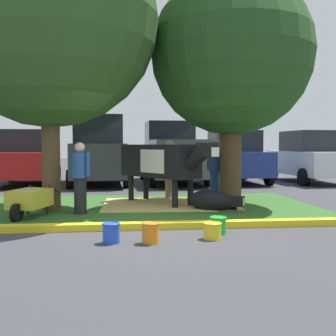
% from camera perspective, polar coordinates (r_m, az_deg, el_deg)
% --- Properties ---
extents(ground_plane, '(80.00, 80.00, 0.00)m').
position_cam_1_polar(ground_plane, '(7.88, -3.29, -7.79)').
color(ground_plane, '#38383D').
extents(grass_island, '(8.04, 4.91, 0.02)m').
position_cam_1_polar(grass_island, '(10.30, -2.92, -5.16)').
color(grass_island, '#2D5B23').
rests_on(grass_island, ground).
extents(curb_yellow, '(9.24, 0.24, 0.12)m').
position_cam_1_polar(curb_yellow, '(7.73, -1.65, -7.55)').
color(curb_yellow, yellow).
rests_on(curb_yellow, ground).
extents(hay_bedding, '(3.30, 2.54, 0.04)m').
position_cam_1_polar(hay_bedding, '(10.66, 0.19, -4.79)').
color(hay_bedding, tan).
rests_on(hay_bedding, ground).
extents(shade_tree_left, '(4.79, 4.79, 6.64)m').
position_cam_1_polar(shade_tree_left, '(10.31, -15.34, 18.46)').
color(shade_tree_left, brown).
rests_on(shade_tree_left, ground).
extents(shade_tree_right, '(3.95, 3.95, 5.67)m').
position_cam_1_polar(shade_tree_right, '(11.02, 8.35, 14.50)').
color(shade_tree_right, '#4C3823').
rests_on(shade_tree_right, ground).
extents(cow_holstein, '(2.08, 2.79, 1.53)m').
position_cam_1_polar(cow_holstein, '(10.66, -0.77, 0.88)').
color(cow_holstein, black).
rests_on(cow_holstein, ground).
extents(calf_lying, '(1.26, 1.01, 0.48)m').
position_cam_1_polar(calf_lying, '(9.73, 5.91, -4.29)').
color(calf_lying, black).
rests_on(calf_lying, ground).
extents(person_handler, '(0.52, 0.34, 1.61)m').
position_cam_1_polar(person_handler, '(11.86, 0.28, 0.08)').
color(person_handler, '#9E7F5B').
rests_on(person_handler, ground).
extents(person_visitor_near, '(0.37, 0.43, 1.57)m').
position_cam_1_polar(person_visitor_near, '(11.25, 6.19, -0.22)').
color(person_visitor_near, '#23478C').
rests_on(person_visitor_near, ground).
extents(person_visitor_far, '(0.44, 0.36, 1.54)m').
position_cam_1_polar(person_visitor_far, '(9.34, -11.45, -1.07)').
color(person_visitor_far, black).
rests_on(person_visitor_far, ground).
extents(wheelbarrow, '(0.94, 1.61, 0.63)m').
position_cam_1_polar(wheelbarrow, '(9.21, -17.73, -3.92)').
color(wheelbarrow, gold).
rests_on(wheelbarrow, ground).
extents(bucket_blue, '(0.28, 0.28, 0.31)m').
position_cam_1_polar(bucket_blue, '(6.69, -7.46, -8.39)').
color(bucket_blue, blue).
rests_on(bucket_blue, ground).
extents(bucket_orange, '(0.28, 0.28, 0.32)m').
position_cam_1_polar(bucket_orange, '(6.62, -2.30, -8.43)').
color(bucket_orange, orange).
rests_on(bucket_orange, ground).
extents(bucket_yellow, '(0.30, 0.30, 0.26)m').
position_cam_1_polar(bucket_yellow, '(6.94, 5.85, -8.13)').
color(bucket_yellow, yellow).
rests_on(bucket_yellow, ground).
extents(bucket_green, '(0.29, 0.29, 0.29)m').
position_cam_1_polar(bucket_green, '(7.33, 6.59, -7.42)').
color(bucket_green, green).
rests_on(bucket_green, ground).
extents(sedan_red, '(2.13, 4.45, 2.02)m').
position_cam_1_polar(sedan_red, '(16.94, -17.83, 1.25)').
color(sedan_red, red).
rests_on(sedan_red, ground).
extents(suv_dark_grey, '(2.23, 4.66, 2.52)m').
position_cam_1_polar(suv_dark_grey, '(16.41, -9.09, 2.30)').
color(suv_dark_grey, '#3D3D42').
rests_on(suv_dark_grey, ground).
extents(pickup_truck_maroon, '(2.35, 5.46, 2.42)m').
position_cam_1_polar(pickup_truck_maroon, '(16.98, 0.58, 1.84)').
color(pickup_truck_maroon, '#4C5156').
rests_on(pickup_truck_maroon, ground).
extents(sedan_blue, '(2.13, 4.45, 2.02)m').
position_cam_1_polar(sedan_blue, '(17.25, 8.62, 1.39)').
color(sedan_blue, navy).
rests_on(sedan_blue, ground).
extents(hatchback_white, '(2.13, 4.45, 2.02)m').
position_cam_1_polar(hatchback_white, '(17.97, 17.99, 1.34)').
color(hatchback_white, silver).
rests_on(hatchback_white, ground).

